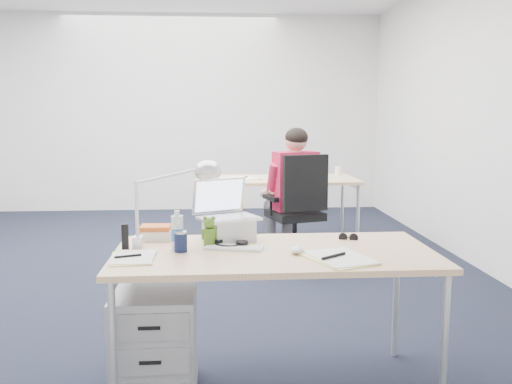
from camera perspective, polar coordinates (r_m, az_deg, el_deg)
floor at (r=5.06m, az=-10.94°, el=-8.42°), size 7.00×7.00×0.00m
room at (r=4.87m, az=-11.48°, el=11.31°), size 6.02×7.02×2.80m
desk_near at (r=2.89m, az=1.86°, el=-6.78°), size 1.60×0.80×0.73m
desk_far at (r=5.99m, az=2.42°, el=0.94°), size 1.60×0.80×0.73m
office_chair at (r=5.34m, az=4.04°, el=-4.15°), size 0.82×0.82×1.04m
seated_person at (r=5.45m, az=3.39°, el=-0.32°), size 0.51×0.76×1.27m
drawer_pedestal_near at (r=3.00m, az=-9.97°, el=-14.54°), size 0.40×0.50×0.55m
drawer_pedestal_far at (r=6.05m, az=-3.31°, el=-2.91°), size 0.40×0.50×0.55m
silver_laptop at (r=3.08m, az=-2.74°, el=-1.85°), size 0.38×0.35×0.33m
wireless_keyboard at (r=2.91m, az=-2.19°, el=-5.54°), size 0.31×0.19×0.01m
computer_mouse at (r=2.82m, az=4.12°, el=-5.78°), size 0.08×0.11×0.04m
headphones at (r=2.97m, az=-2.67°, el=-5.10°), size 0.25×0.23×0.03m
can_koozie at (r=2.86m, az=-7.53°, el=-4.92°), size 0.07×0.07×0.10m
water_bottle at (r=2.90m, az=-7.88°, el=-3.80°), size 0.08×0.08×0.20m
bear_figurine at (r=2.96m, az=-4.69°, el=-3.92°), size 0.10×0.09×0.16m
book_stack at (r=3.15m, az=-9.94°, el=-4.02°), size 0.20×0.17×0.08m
cordless_phone at (r=2.95m, az=-12.97°, el=-4.39°), size 0.04×0.03×0.13m
papers_left at (r=2.78m, az=-12.31°, el=-6.46°), size 0.20×0.28×0.01m
papers_right at (r=2.73m, az=8.23°, el=-6.59°), size 0.34×0.40×0.01m
sunglasses at (r=3.15m, az=9.22°, el=-4.51°), size 0.12×0.08×0.02m
desk_lamp at (r=2.95m, az=-9.16°, el=-1.01°), size 0.43×0.23×0.47m
dark_laptop at (r=5.79m, az=4.15°, el=2.52°), size 0.42×0.41×0.28m
far_cup at (r=6.30m, az=8.21°, el=2.10°), size 0.07×0.07×0.10m
far_papers at (r=5.93m, az=-1.13°, el=1.37°), size 0.34×0.37×0.01m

